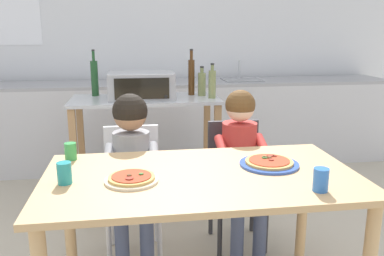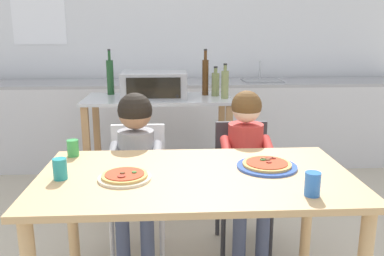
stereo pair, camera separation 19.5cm
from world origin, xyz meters
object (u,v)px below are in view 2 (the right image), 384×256
object	(u,v)px
bottle_slim_sauce	(110,76)
child_in_red_shirt	(247,154)
pizza_plate_cream	(125,177)
child_in_grey_shirt	(136,155)
dining_chair_left	(138,180)
dining_chair_right	(242,175)
bottle_brown_beer	(215,84)
drinking_cup_blue	(312,184)
drinking_cup_green	(73,148)
bottle_tall_green_wine	(205,76)
pizza_plate_blue_rimmed	(267,165)
bottle_squat_spirits	(225,84)
drinking_cup_teal	(60,169)
toaster_oven	(154,85)
dining_table	(195,194)
kitchen_island_cart	(159,133)

from	to	relation	value
bottle_slim_sauce	child_in_red_shirt	xyz separation A→B (m)	(0.96, -1.00, -0.37)
pizza_plate_cream	child_in_grey_shirt	bearing A→B (deg)	90.00
dining_chair_left	dining_chair_right	distance (m)	0.68
bottle_brown_beer	child_in_red_shirt	world-z (taller)	bottle_brown_beer
drinking_cup_blue	drinking_cup_green	size ratio (longest dim) A/B	1.11
drinking_cup_green	bottle_tall_green_wine	bearing A→B (deg)	55.93
bottle_slim_sauce	drinking_cup_green	size ratio (longest dim) A/B	4.13
pizza_plate_cream	bottle_slim_sauce	bearing A→B (deg)	99.69
bottle_slim_sauce	pizza_plate_blue_rimmed	xyz separation A→B (m)	(0.96, -1.51, -0.27)
bottle_squat_spirits	drinking_cup_teal	size ratio (longest dim) A/B	2.79
drinking_cup_teal	bottle_tall_green_wine	bearing A→B (deg)	62.84
child_in_grey_shirt	drinking_cup_green	size ratio (longest dim) A/B	11.50
bottle_tall_green_wine	child_in_grey_shirt	world-z (taller)	bottle_tall_green_wine
toaster_oven	bottle_brown_beer	bearing A→B (deg)	8.27
dining_table	dining_chair_right	xyz separation A→B (m)	(0.36, 0.71, -0.17)
bottle_squat_spirits	dining_table	bearing A→B (deg)	-103.23
toaster_oven	drinking_cup_blue	xyz separation A→B (m)	(0.70, -1.67, -0.18)
dining_table	drinking_cup_green	xyz separation A→B (m)	(-0.64, 0.31, 0.15)
bottle_tall_green_wine	drinking_cup_blue	xyz separation A→B (m)	(0.28, -1.79, -0.24)
drinking_cup_teal	pizza_plate_blue_rimmed	bearing A→B (deg)	6.07
toaster_oven	bottle_squat_spirits	bearing A→B (deg)	-6.05
dining_chair_right	pizza_plate_cream	xyz separation A→B (m)	(-0.68, -0.75, 0.29)
bottle_tall_green_wine	drinking_cup_green	world-z (taller)	bottle_tall_green_wine
dining_chair_right	drinking_cup_green	xyz separation A→B (m)	(-0.99, -0.39, 0.32)
pizza_plate_cream	pizza_plate_blue_rimmed	world-z (taller)	same
bottle_slim_sauce	dining_chair_left	xyz separation A→B (m)	(0.28, -0.92, -0.55)
pizza_plate_blue_rimmed	drinking_cup_blue	size ratio (longest dim) A/B	2.95
pizza_plate_blue_rimmed	bottle_brown_beer	bearing A→B (deg)	94.19
bottle_slim_sauce	pizza_plate_blue_rimmed	bearing A→B (deg)	-57.55
kitchen_island_cart	drinking_cup_blue	distance (m)	1.83
bottle_brown_beer	child_in_red_shirt	size ratio (longest dim) A/B	0.23
child_in_red_shirt	drinking_cup_green	bearing A→B (deg)	-164.65
toaster_oven	dining_table	xyz separation A→B (m)	(0.24, -1.39, -0.33)
child_in_grey_shirt	pizza_plate_cream	xyz separation A→B (m)	(0.00, -0.59, 0.08)
bottle_squat_spirits	bottle_tall_green_wine	bearing A→B (deg)	127.27
dining_chair_left	bottle_squat_spirits	bearing A→B (deg)	46.55
kitchen_island_cart	dining_table	size ratio (longest dim) A/B	0.79
toaster_oven	bottle_squat_spirits	size ratio (longest dim) A/B	1.85
bottle_slim_sauce	pizza_plate_blue_rimmed	size ratio (longest dim) A/B	1.26
bottle_slim_sauce	child_in_grey_shirt	distance (m)	1.13
dining_chair_left	child_in_red_shirt	xyz separation A→B (m)	(0.68, -0.07, 0.19)
pizza_plate_cream	drinking_cup_green	xyz separation A→B (m)	(-0.31, 0.36, 0.03)
bottle_squat_spirits	pizza_plate_cream	world-z (taller)	bottle_squat_spirits
bottle_slim_sauce	dining_chair_right	size ratio (longest dim) A/B	0.46
child_in_grey_shirt	drinking_cup_teal	size ratio (longest dim) A/B	10.59
kitchen_island_cart	toaster_oven	bearing A→B (deg)	-141.16
dining_chair_left	child_in_red_shirt	bearing A→B (deg)	-6.16
bottle_brown_beer	drinking_cup_teal	world-z (taller)	bottle_brown_beer
pizza_plate_cream	drinking_cup_blue	bearing A→B (deg)	-16.16
kitchen_island_cart	dining_chair_right	world-z (taller)	kitchen_island_cart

